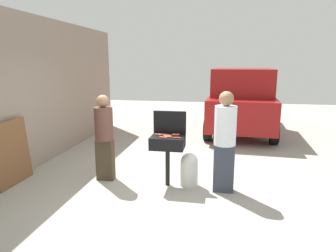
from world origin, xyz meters
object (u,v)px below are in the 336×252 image
(hot_dog_8, at_px, (163,135))
(person_left, at_px, (104,135))
(hot_dog_2, at_px, (168,136))
(propane_tank, at_px, (189,169))
(hot_dog_7, at_px, (176,134))
(hot_dog_10, at_px, (158,134))
(person_right, at_px, (225,139))
(hot_dog_6, at_px, (169,137))
(hot_dog_4, at_px, (163,137))
(hot_dog_1, at_px, (167,136))
(hot_dog_5, at_px, (167,135))
(bbq_grill, at_px, (168,144))
(hot_dog_3, at_px, (177,138))
(leaning_board, at_px, (12,153))
(hot_dog_0, at_px, (162,134))
(hot_dog_9, at_px, (175,135))

(hot_dog_8, bearing_deg, person_left, 177.89)
(hot_dog_2, xyz_separation_m, propane_tank, (0.39, 0.04, -0.61))
(hot_dog_2, distance_m, hot_dog_7, 0.19)
(hot_dog_10, bearing_deg, person_right, -7.24)
(hot_dog_6, relative_size, hot_dog_8, 1.00)
(hot_dog_4, height_order, hot_dog_10, same)
(hot_dog_8, bearing_deg, hot_dog_1, -41.21)
(hot_dog_2, relative_size, hot_dog_4, 1.00)
(hot_dog_5, bearing_deg, person_left, 179.88)
(bbq_grill, bearing_deg, hot_dog_4, -111.79)
(hot_dog_10, bearing_deg, hot_dog_8, -22.32)
(hot_dog_7, bearing_deg, hot_dog_2, -132.62)
(hot_dog_3, relative_size, hot_dog_6, 1.00)
(leaning_board, bearing_deg, hot_dog_0, 10.80)
(hot_dog_8, xyz_separation_m, propane_tank, (0.48, 0.01, -0.61))
(person_left, bearing_deg, leaning_board, -146.21)
(propane_tank, xyz_separation_m, leaning_board, (-3.19, -0.45, 0.27))
(hot_dog_8, bearing_deg, hot_dog_6, -43.57)
(propane_tank, bearing_deg, person_left, 178.76)
(hot_dog_5, height_order, hot_dog_8, same)
(hot_dog_7, bearing_deg, person_left, -177.46)
(hot_dog_2, height_order, hot_dog_4, same)
(propane_tank, height_order, person_left, person_left)
(hot_dog_9, distance_m, propane_tank, 0.67)
(hot_dog_5, xyz_separation_m, hot_dog_7, (0.16, 0.06, 0.00))
(hot_dog_1, height_order, propane_tank, hot_dog_1)
(hot_dog_9, height_order, person_left, person_left)
(hot_dog_3, height_order, propane_tank, hot_dog_3)
(hot_dog_4, bearing_deg, hot_dog_8, 104.19)
(person_left, relative_size, leaning_board, 1.38)
(hot_dog_2, height_order, hot_dog_7, same)
(hot_dog_0, height_order, person_left, person_left)
(hot_dog_4, distance_m, hot_dog_5, 0.20)
(hot_dog_8, xyz_separation_m, person_right, (1.09, -0.11, 0.02))
(bbq_grill, relative_size, hot_dog_10, 7.07)
(propane_tank, bearing_deg, bbq_grill, -175.46)
(hot_dog_3, xyz_separation_m, hot_dog_8, (-0.28, 0.15, 0.00))
(hot_dog_3, bearing_deg, hot_dog_8, 152.13)
(hot_dog_3, bearing_deg, person_left, 172.31)
(propane_tank, relative_size, person_right, 0.35)
(person_right, bearing_deg, hot_dog_1, 1.89)
(hot_dog_2, height_order, hot_dog_5, same)
(hot_dog_4, bearing_deg, hot_dog_0, 106.13)
(person_right, bearing_deg, hot_dog_10, -3.47)
(hot_dog_1, height_order, hot_dog_10, same)
(hot_dog_8, relative_size, propane_tank, 0.21)
(hot_dog_9, bearing_deg, person_left, -179.54)
(bbq_grill, distance_m, hot_dog_3, 0.27)
(hot_dog_9, distance_m, hot_dog_10, 0.31)
(hot_dog_10, height_order, leaning_board, leaning_board)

